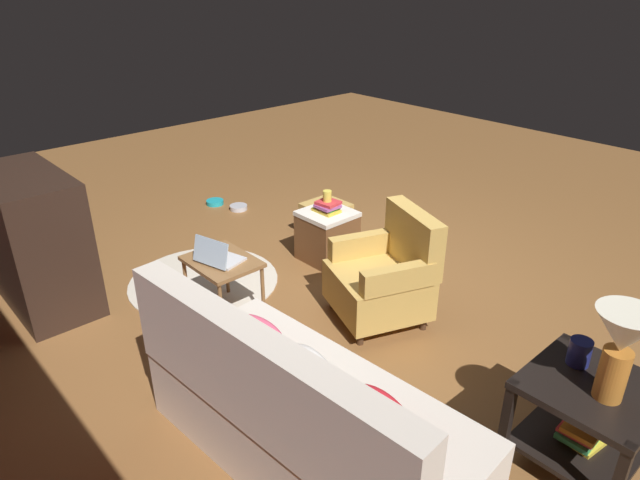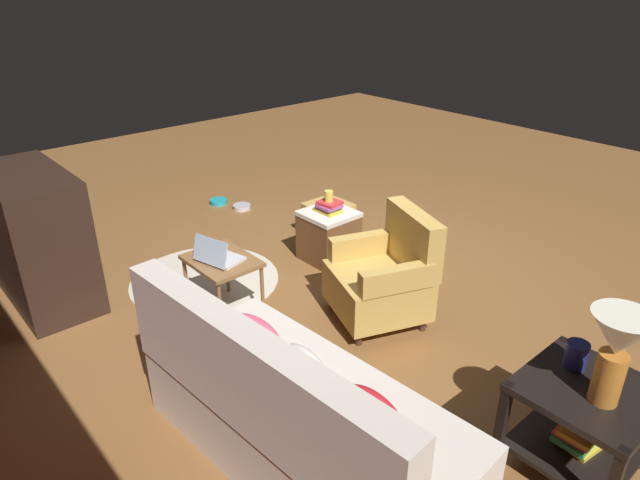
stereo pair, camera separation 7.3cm
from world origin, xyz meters
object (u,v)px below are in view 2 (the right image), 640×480
(yellow_mug, at_px, (329,196))
(side_table, at_px, (583,415))
(couch, at_px, (298,415))
(tv_remote, at_px, (328,205))
(laptop_desk, at_px, (222,266))
(pet_bowl_teal, at_px, (219,201))
(armchair, at_px, (385,277))
(pet_bowl_steel, at_px, (242,207))
(tv_cabinet, at_px, (37,234))
(small_vase, at_px, (576,355))
(book_stack_hamper, at_px, (329,207))
(book_stack_shelf, at_px, (577,438))
(table_lamp, at_px, (618,345))
(television, at_px, (32,226))
(ottoman, at_px, (328,208))
(laptop, at_px, (217,255))
(wicker_hamper, at_px, (329,235))

(yellow_mug, bearing_deg, side_table, 166.37)
(couch, xyz_separation_m, tv_remote, (1.80, -1.84, 0.16))
(laptop_desk, distance_m, pet_bowl_teal, 2.40)
(side_table, distance_m, pet_bowl_teal, 4.66)
(armchair, relative_size, tv_remote, 5.45)
(side_table, bearing_deg, laptop_desk, 12.83)
(pet_bowl_steel, bearing_deg, tv_cabinet, 103.90)
(small_vase, height_order, book_stack_hamper, small_vase)
(pet_bowl_steel, distance_m, pet_bowl_teal, 0.34)
(book_stack_shelf, xyz_separation_m, tv_remote, (2.81, -0.73, 0.29))
(armchair, relative_size, side_table, 1.36)
(armchair, bearing_deg, small_vase, 172.48)
(tv_remote, distance_m, pet_bowl_teal, 1.85)
(couch, distance_m, table_lamp, 1.62)
(armchair, xyz_separation_m, pet_bowl_teal, (2.91, -0.31, -0.34))
(tv_remote, bearing_deg, television, 45.84)
(laptop_desk, relative_size, tv_cabinet, 0.51)
(ottoman, bearing_deg, book_stack_hamper, 138.39)
(small_vase, bearing_deg, couch, 53.79)
(side_table, distance_m, book_stack_shelf, 0.16)
(laptop_desk, bearing_deg, tv_cabinet, 40.24)
(laptop, xyz_separation_m, pet_bowl_teal, (2.04, -1.24, -0.50))
(small_vase, height_order, wicker_hamper, small_vase)
(table_lamp, bearing_deg, pet_bowl_teal, -8.10)
(laptop, distance_m, tv_remote, 1.38)
(laptop, relative_size, tv_remote, 2.33)
(side_table, distance_m, ottoman, 3.24)
(table_lamp, distance_m, yellow_mug, 2.91)
(television, xyz_separation_m, wicker_hamper, (-1.00, -2.24, -0.42))
(table_lamp, distance_m, pet_bowl_steel, 4.52)
(ottoman, bearing_deg, wicker_hamper, 138.32)
(couch, bearing_deg, armchair, -64.45)
(couch, bearing_deg, book_stack_shelf, -132.64)
(side_table, height_order, table_lamp, table_lamp)
(side_table, bearing_deg, pet_bowl_teal, -7.63)
(couch, bearing_deg, side_table, -132.78)
(laptop_desk, distance_m, television, 1.54)
(laptop, xyz_separation_m, yellow_mug, (0.17, -1.29, 0.10))
(side_table, relative_size, pet_bowl_steel, 3.20)
(tv_remote, relative_size, ottoman, 0.40)
(armchair, distance_m, small_vase, 1.59)
(small_vase, xyz_separation_m, wicker_hamper, (2.58, -0.55, -0.38))
(armchair, height_order, laptop, armchair)
(tv_remote, height_order, ottoman, tv_remote)
(wicker_hamper, height_order, pet_bowl_steel, wicker_hamper)
(side_table, relative_size, tv_cabinet, 0.58)
(small_vase, height_order, television, television)
(tv_cabinet, distance_m, tv_remote, 2.47)
(book_stack_hamper, bearing_deg, tv_remote, -38.28)
(book_stack_hamper, bearing_deg, pet_bowl_teal, 1.26)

